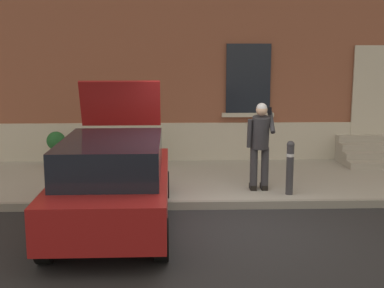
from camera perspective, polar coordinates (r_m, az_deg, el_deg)
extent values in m
plane|color=#232326|center=(8.64, 2.93, -9.08)|extent=(80.00, 80.00, 0.00)
cube|color=#99968E|center=(11.30, 1.74, -4.03)|extent=(24.00, 3.60, 0.15)
cube|color=gray|center=(9.51, 2.45, -6.78)|extent=(24.00, 0.12, 0.15)
cube|color=brown|center=(13.48, 1.13, 14.03)|extent=(24.00, 1.40, 7.50)
cube|color=#BCB7A8|center=(12.93, 1.25, -0.04)|extent=(24.00, 0.08, 1.10)
cube|color=brown|center=(13.69, 19.68, 5.38)|extent=(1.00, 0.08, 2.10)
cube|color=#BCB7A8|center=(13.67, 19.72, 5.58)|extent=(1.16, 0.06, 2.24)
cube|color=black|center=(12.84, 6.27, 7.24)|extent=(1.10, 0.06, 1.70)
cube|color=#BCB7A8|center=(12.89, 6.21, 3.24)|extent=(1.30, 0.12, 0.10)
cube|color=#9E998E|center=(13.19, 20.49, -1.56)|extent=(1.91, 0.32, 0.32)
cube|color=#9E998E|center=(13.46, 20.00, -0.95)|extent=(1.91, 0.32, 0.48)
cube|color=#9E998E|center=(13.74, 19.53, -0.37)|extent=(1.91, 0.32, 0.64)
cube|color=maroon|center=(8.49, -8.68, -5.17)|extent=(1.78, 4.01, 0.64)
cube|color=black|center=(8.20, -8.90, -1.41)|extent=(1.56, 2.41, 0.56)
cube|color=black|center=(10.48, -7.47, -3.41)|extent=(1.66, 0.11, 0.20)
cube|color=yellow|center=(10.44, -7.49, -2.45)|extent=(0.52, 0.02, 0.12)
cube|color=#B21414|center=(10.48, -11.64, -1.08)|extent=(0.16, 0.04, 0.18)
cube|color=#B21414|center=(10.34, -3.36, -1.03)|extent=(0.16, 0.04, 0.18)
cube|color=maroon|center=(9.68, -7.95, 4.48)|extent=(1.49, 0.38, 0.87)
cylinder|color=black|center=(7.41, -16.02, -10.38)|extent=(0.21, 0.60, 0.60)
cylinder|color=black|center=(7.20, -3.42, -10.58)|extent=(0.21, 0.60, 0.60)
cylinder|color=black|center=(10.02, -12.31, -4.79)|extent=(0.21, 0.60, 0.60)
cylinder|color=black|center=(9.87, -3.15, -4.80)|extent=(0.21, 0.60, 0.60)
cylinder|color=#333338|center=(9.98, 10.81, -2.88)|extent=(0.14, 0.14, 0.95)
sphere|color=#333338|center=(9.88, 10.91, -0.08)|extent=(0.15, 0.15, 0.15)
cylinder|color=silver|center=(9.92, 10.87, -1.22)|extent=(0.15, 0.15, 0.06)
cylinder|color=#333338|center=(9.90, -12.45, -3.04)|extent=(0.14, 0.14, 0.95)
sphere|color=#333338|center=(9.80, -12.56, -0.22)|extent=(0.15, 0.15, 0.15)
cylinder|color=silver|center=(9.84, -12.52, -1.36)|extent=(0.15, 0.15, 0.06)
cylinder|color=#2D2D33|center=(10.18, 6.87, -2.65)|extent=(0.15, 0.15, 0.82)
cube|color=black|center=(10.33, 6.77, -4.74)|extent=(0.12, 0.28, 0.10)
cylinder|color=#2D2D33|center=(10.22, 8.09, -2.64)|extent=(0.15, 0.15, 0.82)
cube|color=black|center=(10.37, 7.98, -4.72)|extent=(0.12, 0.28, 0.10)
cylinder|color=#2D2D33|center=(10.01, 7.62, 1.29)|extent=(0.34, 0.43, 0.67)
sphere|color=tan|center=(9.89, 7.75, 3.77)|extent=(0.22, 0.22, 0.22)
sphere|color=silver|center=(9.88, 7.76, 3.94)|extent=(0.21, 0.21, 0.21)
cylinder|color=#2D2D33|center=(9.94, 6.41, 1.18)|extent=(0.09, 0.18, 0.57)
cylinder|color=#2D2D33|center=(9.98, 8.82, 2.43)|extent=(0.09, 0.42, 0.41)
cube|color=black|center=(9.89, 8.63, 3.64)|extent=(0.07, 0.02, 0.15)
cylinder|color=#B25B38|center=(12.55, -14.77, -1.77)|extent=(0.40, 0.40, 0.34)
cylinder|color=#B25B38|center=(12.52, -14.80, -1.14)|extent=(0.44, 0.44, 0.05)
cylinder|color=#47331E|center=(12.50, -14.83, -0.47)|extent=(0.04, 0.04, 0.24)
sphere|color=#1E5628|center=(12.47, -14.87, 0.34)|extent=(0.44, 0.44, 0.44)
sphere|color=#1E5628|center=(12.41, -14.45, -0.15)|extent=(0.24, 0.24, 0.24)
cylinder|color=beige|center=(12.44, -4.90, -1.57)|extent=(0.40, 0.40, 0.34)
cylinder|color=beige|center=(12.41, -4.91, -0.94)|extent=(0.44, 0.44, 0.05)
cylinder|color=#47331E|center=(12.38, -4.92, -0.26)|extent=(0.04, 0.04, 0.24)
sphere|color=#286B2D|center=(12.35, -4.93, 0.56)|extent=(0.44, 0.44, 0.44)
sphere|color=#286B2D|center=(12.31, -4.47, 0.07)|extent=(0.24, 0.24, 0.24)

